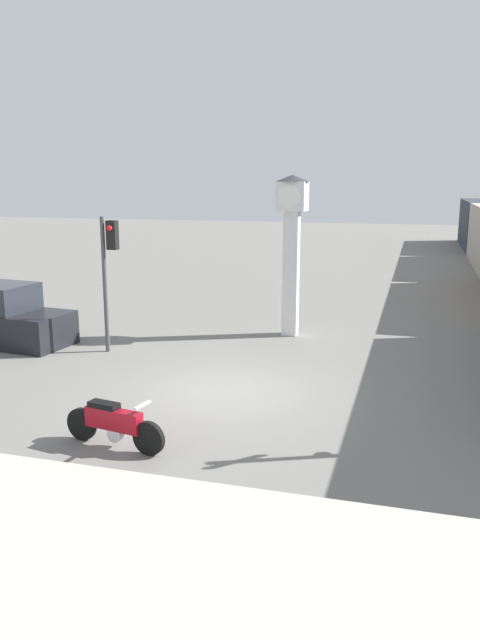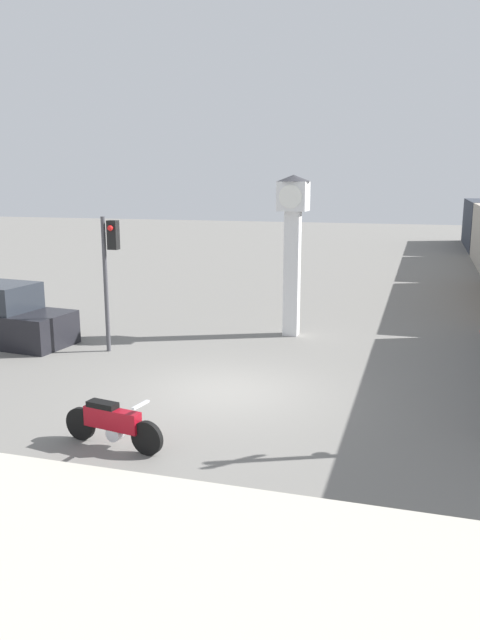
{
  "view_description": "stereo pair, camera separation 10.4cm",
  "coord_description": "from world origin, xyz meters",
  "px_view_note": "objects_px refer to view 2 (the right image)",
  "views": [
    {
      "loc": [
        4.1,
        -13.19,
        4.81
      ],
      "look_at": [
        0.01,
        1.07,
        1.48
      ],
      "focal_mm": 35.0,
      "sensor_mm": 36.0,
      "label": 1
    },
    {
      "loc": [
        4.2,
        -13.16,
        4.81
      ],
      "look_at": [
        0.01,
        1.07,
        1.48
      ],
      "focal_mm": 35.0,
      "sensor_mm": 36.0,
      "label": 2
    }
  ],
  "objects_px": {
    "motorcycle": "(112,423)",
    "traffic_light": "(109,260)",
    "clock_tower": "(293,232)",
    "parked_car": "(2,318)"
  },
  "relations": [
    {
      "from": "clock_tower",
      "to": "parked_car",
      "type": "distance_m",
      "value": 9.2
    },
    {
      "from": "clock_tower",
      "to": "parked_car",
      "type": "height_order",
      "value": "clock_tower"
    },
    {
      "from": "motorcycle",
      "to": "traffic_light",
      "type": "bearing_deg",
      "value": 127.71
    },
    {
      "from": "parked_car",
      "to": "motorcycle",
      "type": "bearing_deg",
      "value": -35.27
    },
    {
      "from": "motorcycle",
      "to": "traffic_light",
      "type": "xyz_separation_m",
      "value": [
        -3.1,
        5.94,
        2.2
      ]
    },
    {
      "from": "motorcycle",
      "to": "traffic_light",
      "type": "relative_size",
      "value": 0.55
    },
    {
      "from": "motorcycle",
      "to": "clock_tower",
      "type": "xyz_separation_m",
      "value": [
        1.39,
        9.33,
        2.81
      ]
    },
    {
      "from": "motorcycle",
      "to": "clock_tower",
      "type": "relative_size",
      "value": 0.43
    },
    {
      "from": "motorcycle",
      "to": "traffic_light",
      "type": "distance_m",
      "value": 7.05
    },
    {
      "from": "clock_tower",
      "to": "traffic_light",
      "type": "xyz_separation_m",
      "value": [
        -4.49,
        -3.39,
        -0.61
      ]
    }
  ]
}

